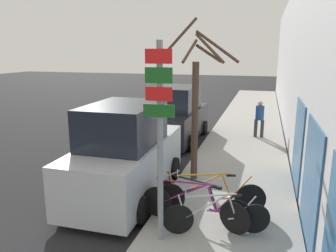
# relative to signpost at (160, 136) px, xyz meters

# --- Properties ---
(ground_plane) EXTENTS (80.00, 80.00, 0.00)m
(ground_plane) POSITION_rel_signpost_xyz_m (-1.48, 7.26, -2.26)
(ground_plane) COLOR black
(sidewalk_curb) EXTENTS (3.20, 32.00, 0.15)m
(sidewalk_curb) POSITION_rel_signpost_xyz_m (1.12, 10.06, -2.18)
(sidewalk_curb) COLOR #9E9B93
(sidewalk_curb) RESTS_ON ground
(building_facade) EXTENTS (0.23, 32.00, 6.50)m
(building_facade) POSITION_rel_signpost_xyz_m (2.86, 9.97, 0.97)
(building_facade) COLOR #BCBCC1
(building_facade) RESTS_ON ground
(signpost) EXTENTS (0.59, 0.13, 3.81)m
(signpost) POSITION_rel_signpost_xyz_m (0.00, 0.00, 0.00)
(signpost) COLOR gray
(signpost) RESTS_ON sidewalk_curb
(bicycle_0) EXTENTS (2.09, 0.74, 0.87)m
(bicycle_0) POSITION_rel_signpost_xyz_m (1.02, 0.52, -1.73)
(bicycle_0) COLOR black
(bicycle_0) RESTS_ON sidewalk_curb
(bicycle_1) EXTENTS (2.45, 0.44, 0.96)m
(bicycle_1) POSITION_rel_signpost_xyz_m (0.53, 0.78, -1.70)
(bicycle_1) COLOR black
(bicycle_1) RESTS_ON sidewalk_curb
(bicycle_2) EXTENTS (2.25, 0.98, 0.93)m
(bicycle_2) POSITION_rel_signpost_xyz_m (0.57, 0.96, -1.71)
(bicycle_2) COLOR black
(bicycle_2) RESTS_ON sidewalk_curb
(bicycle_3) EXTENTS (2.47, 0.74, 0.98)m
(bicycle_3) POSITION_rel_signpost_xyz_m (0.75, 1.33, -1.69)
(bicycle_3) COLOR black
(bicycle_3) RESTS_ON sidewalk_curb
(parked_car_0) EXTENTS (2.09, 4.54, 2.48)m
(parked_car_0) POSITION_rel_signpost_xyz_m (-1.59, 2.02, -1.15)
(parked_car_0) COLOR #B2B7BC
(parked_car_0) RESTS_ON ground
(parked_car_1) EXTENTS (2.11, 4.45, 2.34)m
(parked_car_1) POSITION_rel_signpost_xyz_m (-1.73, 7.66, -1.21)
(parked_car_1) COLOR black
(parked_car_1) RESTS_ON ground
(pedestrian_near) EXTENTS (0.41, 0.35, 1.57)m
(pedestrian_near) POSITION_rel_signpost_xyz_m (1.65, 8.68, -1.20)
(pedestrian_near) COLOR #333338
(pedestrian_near) RESTS_ON sidewalk_curb
(street_tree) EXTENTS (2.26, 0.82, 4.49)m
(street_tree) POSITION_rel_signpost_xyz_m (-0.00, 3.22, 0.02)
(street_tree) COLOR #4C3828
(street_tree) RESTS_ON sidewalk_curb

